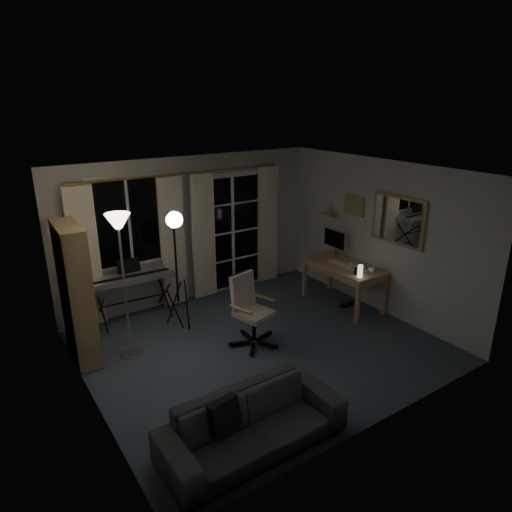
{
  "coord_description": "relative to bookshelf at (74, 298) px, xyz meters",
  "views": [
    {
      "loc": [
        -3.15,
        -4.58,
        3.28
      ],
      "look_at": [
        0.17,
        0.35,
        1.19
      ],
      "focal_mm": 32.0,
      "sensor_mm": 36.0,
      "label": 1
    }
  ],
  "objects": [
    {
      "name": "window",
      "position": [
        1.07,
        0.89,
        0.64
      ],
      "size": [
        1.2,
        0.08,
        1.4
      ],
      "color": "white",
      "rests_on": "floor"
    },
    {
      "name": "mug",
      "position": [
        4.1,
        -1.24,
        -0.09
      ],
      "size": [
        0.12,
        0.09,
        0.12
      ],
      "primitive_type": "imported",
      "rotation": [
        0.0,
        0.0,
        -0.01
      ],
      "color": "silver",
      "rests_on": "desk"
    },
    {
      "name": "desk",
      "position": [
        4.0,
        -0.74,
        -0.24
      ],
      "size": [
        0.67,
        1.33,
        0.71
      ],
      "rotation": [
        0.0,
        0.0,
        -0.01
      ],
      "color": "tan",
      "rests_on": "floor"
    },
    {
      "name": "framed_print",
      "position": [
        4.35,
        -0.53,
        0.74
      ],
      "size": [
        0.03,
        0.42,
        0.32
      ],
      "color": "#A27F55",
      "rests_on": "floor"
    },
    {
      "name": "keyboard_piano",
      "position": [
        0.95,
        0.62,
        -0.17
      ],
      "size": [
        1.28,
        0.66,
        0.92
      ],
      "rotation": [
        0.0,
        0.0,
        -0.05
      ],
      "color": "black",
      "rests_on": "floor"
    },
    {
      "name": "floor",
      "position": [
        2.12,
        -1.08,
        -0.87
      ],
      "size": [
        4.5,
        4.0,
        0.02
      ],
      "primitive_type": "cube",
      "color": "#3C4558",
      "rests_on": "ground"
    },
    {
      "name": "bookshelf",
      "position": [
        0.0,
        0.0,
        0.0
      ],
      "size": [
        0.32,
        0.85,
        1.81
      ],
      "rotation": [
        0.0,
        0.0,
        -0.04
      ],
      "color": "#A27F55",
      "rests_on": "floor"
    },
    {
      "name": "desk_clutter",
      "position": [
        3.94,
        -0.96,
        -0.3
      ],
      "size": [
        0.42,
        0.81,
        0.9
      ],
      "rotation": [
        0.0,
        0.0,
        -0.01
      ],
      "color": "white",
      "rests_on": "desk"
    },
    {
      "name": "french_door",
      "position": [
        2.87,
        0.89,
        0.16
      ],
      "size": [
        1.32,
        0.09,
        2.11
      ],
      "color": "white",
      "rests_on": "floor"
    },
    {
      "name": "monitor",
      "position": [
        4.2,
        -0.29,
        0.12
      ],
      "size": [
        0.17,
        0.51,
        0.45
      ],
      "rotation": [
        0.0,
        0.0,
        -0.01
      ],
      "color": "silver",
      "rests_on": "desk"
    },
    {
      "name": "wall_mirror",
      "position": [
        4.34,
        -1.43,
        0.69
      ],
      "size": [
        0.04,
        0.94,
        0.74
      ],
      "color": "#A27F55",
      "rests_on": "floor"
    },
    {
      "name": "studio_light",
      "position": [
        1.42,
        0.01,
        0.62
      ],
      "size": [
        0.4,
        0.41,
        1.85
      ],
      "rotation": [
        0.0,
        0.0,
        -0.29
      ],
      "color": "black",
      "rests_on": "floor"
    },
    {
      "name": "curtains",
      "position": [
        1.98,
        0.8,
        0.23
      ],
      "size": [
        3.6,
        0.07,
        2.13
      ],
      "color": "gold",
      "rests_on": "floor"
    },
    {
      "name": "torchiere_lamp",
      "position": [
        0.56,
        -0.3,
        0.7
      ],
      "size": [
        0.37,
        0.37,
        1.94
      ],
      "rotation": [
        0.0,
        0.0,
        0.21
      ],
      "color": "#B2B2B7",
      "rests_on": "floor"
    },
    {
      "name": "sofa",
      "position": [
        0.97,
        -2.63,
        -0.5
      ],
      "size": [
        1.86,
        0.56,
        0.73
      ],
      "rotation": [
        0.0,
        0.0,
        0.01
      ],
      "color": "#323134",
      "rests_on": "floor"
    },
    {
      "name": "wall_shelf",
      "position": [
        4.28,
        -0.03,
        0.55
      ],
      "size": [
        0.16,
        0.3,
        0.18
      ],
      "color": "#A27F55",
      "rests_on": "floor"
    },
    {
      "name": "office_chair",
      "position": [
        2.05,
        -0.89,
        -0.27
      ],
      "size": [
        0.7,
        0.68,
        1.0
      ],
      "rotation": [
        0.0,
        0.0,
        0.25
      ],
      "color": "black",
      "rests_on": "floor"
    }
  ]
}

